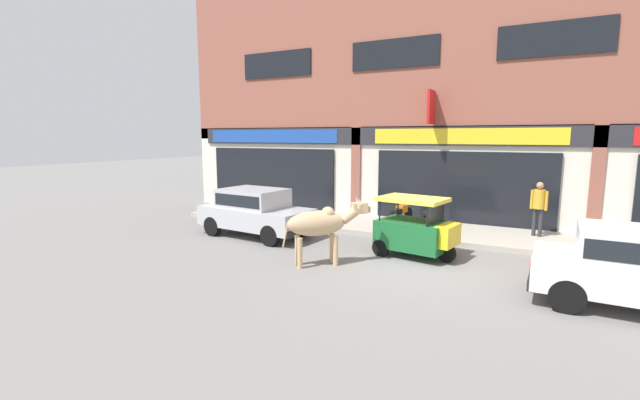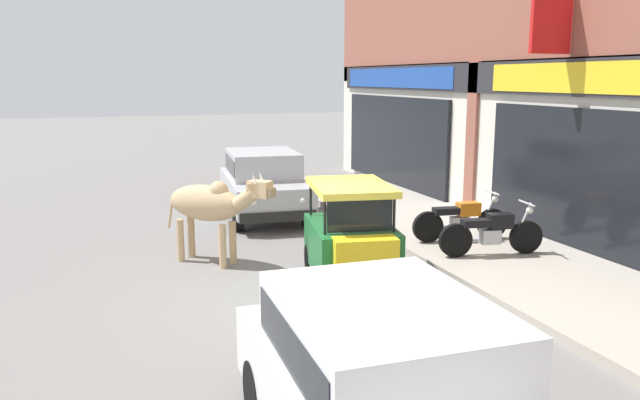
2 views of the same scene
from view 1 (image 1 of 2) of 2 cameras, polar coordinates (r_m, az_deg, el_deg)
ground_plane at (r=10.57m, az=13.22°, el=-8.52°), size 90.00×90.00×0.00m
sidewalk at (r=13.98m, az=17.04°, el=-4.19°), size 19.00×2.85×0.14m
shop_building at (r=15.41m, az=19.05°, el=14.20°), size 23.00×1.40×9.82m
cow at (r=10.11m, az=0.06°, el=-3.18°), size 1.72×1.63×1.61m
car_1 at (r=13.26m, az=-8.66°, el=-1.31°), size 3.72×1.92×1.46m
auto_rickshaw at (r=11.16m, az=12.69°, el=-4.09°), size 2.10×1.44×1.52m
motorcycle_0 at (r=14.03m, az=10.61°, el=-2.01°), size 0.55×1.81×0.88m
motorcycle_1 at (r=13.73m, az=14.57°, el=-2.37°), size 0.60×1.80×0.88m
pedestrian at (r=13.97m, az=27.15°, el=-0.36°), size 0.46×0.32×1.60m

